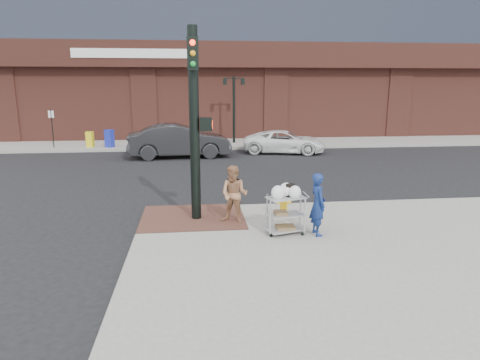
{
  "coord_description": "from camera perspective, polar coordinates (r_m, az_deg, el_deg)",
  "views": [
    {
      "loc": [
        -0.55,
        -10.4,
        3.73
      ],
      "look_at": [
        0.66,
        0.52,
        1.25
      ],
      "focal_mm": 32.0,
      "sensor_mm": 36.0,
      "label": 1
    }
  ],
  "objects": [
    {
      "name": "woman_blue",
      "position": [
        10.42,
        10.33,
        -3.19
      ],
      "size": [
        0.42,
        0.59,
        1.53
      ],
      "primitive_type": "imported",
      "rotation": [
        0.0,
        0.0,
        1.67
      ],
      "color": "navy",
      "rests_on": "sidewalk_near"
    },
    {
      "name": "newsbox_yellow",
      "position": [
        26.26,
        -19.37,
        5.13
      ],
      "size": [
        0.43,
        0.41,
        0.89
      ],
      "primitive_type": "cube",
      "rotation": [
        0.0,
        0.0,
        -0.2
      ],
      "color": "yellow",
      "rests_on": "sidewalk_far"
    },
    {
      "name": "sedan_dark",
      "position": [
        22.33,
        -8.1,
        5.2
      ],
      "size": [
        5.36,
        2.23,
        1.72
      ],
      "primitive_type": "imported",
      "rotation": [
        0.0,
        0.0,
        1.65
      ],
      "color": "black",
      "rests_on": "ground"
    },
    {
      "name": "pedestrian_tan",
      "position": [
        11.16,
        -0.77,
        -1.93
      ],
      "size": [
        0.91,
        0.83,
        1.52
      ],
      "primitive_type": "imported",
      "rotation": [
        0.0,
        0.0,
        -0.43
      ],
      "color": "#A16F4C",
      "rests_on": "sidewalk_near"
    },
    {
      "name": "fire_hydrant",
      "position": [
        11.68,
        5.85,
        -3.02
      ],
      "size": [
        0.39,
        0.27,
        0.83
      ],
      "color": "yellow",
      "rests_on": "sidewalk_near"
    },
    {
      "name": "traffic_signal_pole",
      "position": [
        11.21,
        -6.0,
        8.04
      ],
      "size": [
        0.61,
        0.51,
        5.0
      ],
      "color": "black",
      "rests_on": "sidewalk_near"
    },
    {
      "name": "lamp_post",
      "position": [
        26.55,
        -0.82,
        10.3
      ],
      "size": [
        1.32,
        0.22,
        4.0
      ],
      "color": "black",
      "rests_on": "sidewalk_far"
    },
    {
      "name": "brick_curb_ramp",
      "position": [
        11.86,
        -6.31,
        -4.92
      ],
      "size": [
        2.8,
        2.4,
        0.01
      ],
      "primitive_type": "cube",
      "color": "#4F3025",
      "rests_on": "sidewalk_near"
    },
    {
      "name": "ground",
      "position": [
        11.07,
        -3.14,
        -7.01
      ],
      "size": [
        220.0,
        220.0,
        0.0
      ],
      "primitive_type": "plane",
      "color": "black",
      "rests_on": "ground"
    },
    {
      "name": "parking_sign",
      "position": [
        26.74,
        -23.74,
        6.32
      ],
      "size": [
        0.05,
        0.05,
        2.2
      ],
      "primitive_type": "cylinder",
      "color": "black",
      "rests_on": "sidewalk_far"
    },
    {
      "name": "sidewalk_far",
      "position": [
        44.52,
        10.85,
        7.77
      ],
      "size": [
        65.0,
        36.0,
        0.15
      ],
      "primitive_type": "cube",
      "color": "gray",
      "rests_on": "ground"
    },
    {
      "name": "newsbox_blue",
      "position": [
        25.83,
        -17.01,
        5.32
      ],
      "size": [
        0.55,
        0.53,
        1.01
      ],
      "primitive_type": "cube",
      "rotation": [
        0.0,
        0.0,
        -0.43
      ],
      "color": "#1926A5",
      "rests_on": "sidewalk_far"
    },
    {
      "name": "utility_cart",
      "position": [
        10.43,
        6.11,
        -4.17
      ],
      "size": [
        1.0,
        0.74,
        1.24
      ],
      "color": "gray",
      "rests_on": "sidewalk_near"
    },
    {
      "name": "minivan_white",
      "position": [
        23.69,
        5.96,
        5.09
      ],
      "size": [
        4.82,
        3.08,
        1.24
      ],
      "primitive_type": "imported",
      "rotation": [
        0.0,
        0.0,
        1.32
      ],
      "color": "white",
      "rests_on": "ground"
    }
  ]
}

